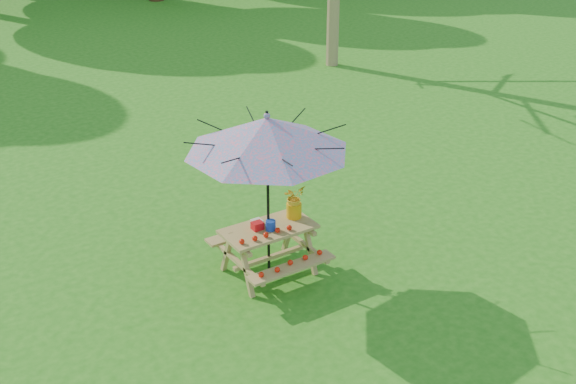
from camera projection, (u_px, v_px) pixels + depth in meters
picnic_table at (269, 251)px, 9.40m from camera, size 1.20×1.32×0.67m
patio_umbrella at (267, 135)px, 8.70m from camera, size 2.54×2.54×2.25m
produce_bins at (263, 225)px, 9.22m from camera, size 0.27×0.34×0.13m
tomatoes_row at (266, 234)px, 9.03m from camera, size 0.77×0.13×0.07m
flower_bucket at (294, 201)px, 9.41m from camera, size 0.33×0.31×0.44m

